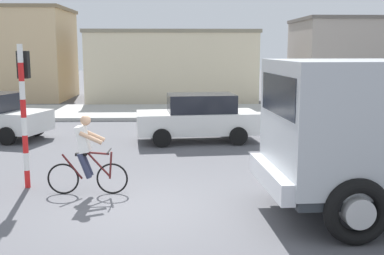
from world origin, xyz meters
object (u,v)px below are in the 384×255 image
traffic_light_pole (24,96)px  cyclist (86,155)px  car_red_near (198,117)px  car_far_side (352,111)px

traffic_light_pole → cyclist: bearing=-22.8°
car_red_near → cyclist: bearing=-114.3°
cyclist → car_red_near: bearing=65.7°
cyclist → traffic_light_pole: size_ratio=0.54×
cyclist → traffic_light_pole: (-1.44, 0.61, 1.20)m
cyclist → car_far_side: (8.42, 7.29, -0.05)m
traffic_light_pole → car_far_side: traffic_light_pole is taller
traffic_light_pole → car_far_side: size_ratio=0.76×
traffic_light_pole → car_red_near: traffic_light_pole is taller
cyclist → car_red_near: size_ratio=0.42×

